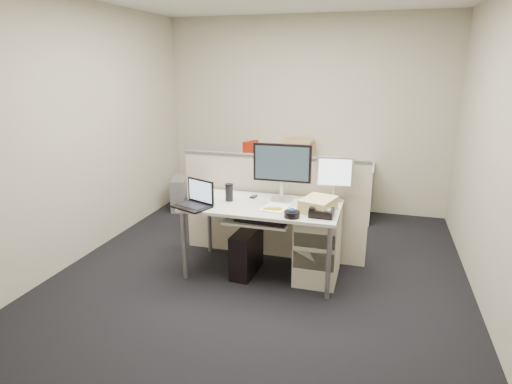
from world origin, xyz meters
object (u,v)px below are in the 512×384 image
(desk, at_px, (262,211))
(desk_phone, at_px, (322,213))
(monitor_main, at_px, (282,173))
(laptop, at_px, (191,195))

(desk, height_order, desk_phone, desk_phone)
(monitor_main, height_order, desk_phone, monitor_main)
(monitor_main, bearing_deg, laptop, -150.43)
(monitor_main, distance_m, laptop, 0.91)
(laptop, bearing_deg, desk_phone, 26.59)
(desk_phone, bearing_deg, monitor_main, 142.82)
(monitor_main, distance_m, desk_phone, 0.63)
(desk, distance_m, monitor_main, 0.42)
(desk, relative_size, laptop, 4.47)
(monitor_main, height_order, laptop, monitor_main)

